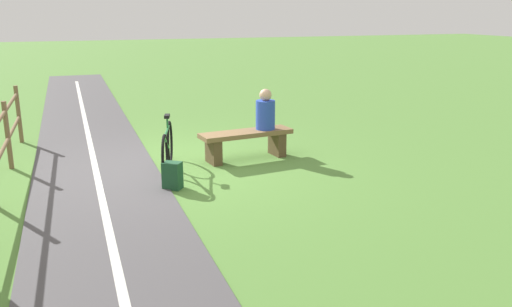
# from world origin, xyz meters

# --- Properties ---
(ground_plane) EXTENTS (80.00, 80.00, 0.00)m
(ground_plane) POSITION_xyz_m (0.00, 0.00, 0.00)
(ground_plane) COLOR #548438
(paved_path) EXTENTS (2.05, 36.01, 0.02)m
(paved_path) POSITION_xyz_m (1.25, 4.00, 0.01)
(paved_path) COLOR #4C494C
(paved_path) RESTS_ON ground_plane
(path_centre_line) EXTENTS (0.19, 32.00, 0.00)m
(path_centre_line) POSITION_xyz_m (1.25, 4.00, 0.02)
(path_centre_line) COLOR silver
(path_centre_line) RESTS_ON paved_path
(bench) EXTENTS (1.70, 0.65, 0.51)m
(bench) POSITION_xyz_m (-1.32, -0.06, 0.34)
(bench) COLOR brown
(bench) RESTS_ON ground_plane
(person_seated) EXTENTS (0.38, 0.38, 0.72)m
(person_seated) POSITION_xyz_m (-1.69, -0.10, 0.81)
(person_seated) COLOR #2847B7
(person_seated) RESTS_ON bench
(bicycle) EXTENTS (0.50, 1.69, 0.92)m
(bicycle) POSITION_xyz_m (0.13, 0.25, 0.39)
(bicycle) COLOR black
(bicycle) RESTS_ON ground_plane
(backpack) EXTENTS (0.33, 0.32, 0.40)m
(backpack) POSITION_xyz_m (0.22, 1.11, 0.20)
(backpack) COLOR #1E4C2D
(backpack) RESTS_ON ground_plane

